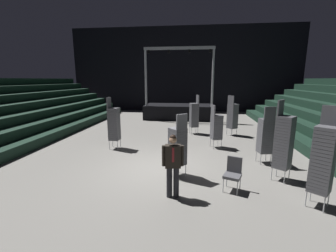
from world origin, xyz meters
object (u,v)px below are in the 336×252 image
man_with_tie (173,163)px  chair_stack_mid_right (284,142)px  chair_stack_mid_left (216,126)px  chair_stack_rear_centre (323,159)px  chair_stack_rear_left (232,116)px  loose_chair_near_man (233,172)px  chair_stack_front_left (178,145)px  stage_riser (179,110)px  chair_stack_rear_right (265,135)px  chair_stack_front_right (194,115)px  chair_stack_mid_centre (114,123)px

man_with_tie → chair_stack_mid_right: 3.52m
chair_stack_mid_left → chair_stack_rear_centre: chair_stack_rear_centre is taller
chair_stack_mid_right → chair_stack_rear_left: bearing=-134.0°
chair_stack_rear_centre → loose_chair_near_man: bearing=22.0°
chair_stack_front_left → chair_stack_rear_centre: bearing=-64.3°
stage_riser → chair_stack_front_left: bearing=-86.1°
chair_stack_rear_left → chair_stack_rear_right: size_ratio=1.04×
chair_stack_front_right → loose_chair_near_man: size_ratio=2.35×
chair_stack_rear_right → stage_riser: bearing=102.3°
man_with_tie → loose_chair_near_man: (1.63, 0.59, -0.43)m
loose_chair_near_man → stage_riser: bearing=-57.0°
stage_riser → chair_stack_rear_left: bearing=-57.5°
chair_stack_front_left → chair_stack_mid_left: chair_stack_front_left is taller
chair_stack_mid_left → chair_stack_rear_centre: size_ratio=0.79×
chair_stack_rear_left → loose_chair_near_man: chair_stack_rear_left is taller
chair_stack_mid_centre → chair_stack_rear_left: chair_stack_mid_centre is taller
stage_riser → chair_stack_front_right: bearing=-76.6°
man_with_tie → chair_stack_front_right: bearing=-101.8°
chair_stack_rear_left → loose_chair_near_man: 6.63m
man_with_tie → chair_stack_front_right: (0.48, 7.25, 0.15)m
chair_stack_rear_left → chair_stack_rear_centre: (0.97, -7.16, 0.13)m
man_with_tie → stage_riser: bearing=-94.6°
chair_stack_rear_left → chair_stack_rear_right: (0.53, -4.23, -0.04)m
chair_stack_mid_centre → loose_chair_near_man: chair_stack_mid_centre is taller
chair_stack_mid_left → chair_stack_rear_centre: (2.05, -4.70, 0.25)m
chair_stack_mid_centre → chair_stack_rear_left: bearing=120.4°
stage_riser → chair_stack_mid_centre: bearing=-105.5°
chair_stack_front_left → chair_stack_rear_right: (3.09, 1.56, 0.04)m
chair_stack_front_left → chair_stack_front_right: (0.46, 5.92, 0.08)m
chair_stack_rear_centre → chair_stack_mid_centre: bearing=8.8°
chair_stack_front_right → chair_stack_rear_centre: chair_stack_rear_centre is taller
man_with_tie → chair_stack_mid_centre: 4.99m
man_with_tie → chair_stack_rear_left: (2.58, 7.12, 0.15)m
man_with_tie → chair_stack_front_left: 1.33m
chair_stack_front_left → chair_stack_rear_centre: size_ratio=0.83×
man_with_tie → chair_stack_mid_centre: chair_stack_mid_centre is taller
chair_stack_mid_right → chair_stack_rear_right: 1.48m
chair_stack_rear_right → chair_stack_rear_left: bearing=87.3°
chair_stack_front_right → chair_stack_mid_centre: chair_stack_mid_centre is taller
chair_stack_front_left → chair_stack_mid_left: bearing=22.8°
chair_stack_front_right → chair_stack_mid_left: chair_stack_front_right is taller
chair_stack_front_left → man_with_tie: bearing=-134.1°
chair_stack_rear_left → chair_stack_rear_right: chair_stack_rear_left is taller
chair_stack_front_left → chair_stack_rear_left: size_ratio=0.92×
chair_stack_mid_centre → stage_riser: bearing=165.6°
stage_riser → chair_stack_rear_right: 10.18m
stage_riser → chair_stack_rear_centre: (4.28, -12.34, 0.58)m
stage_riser → chair_stack_rear_centre: bearing=-70.9°
chair_stack_rear_right → chair_stack_mid_right: bearing=-96.3°
chair_stack_front_left → chair_stack_front_right: size_ratio=0.92×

